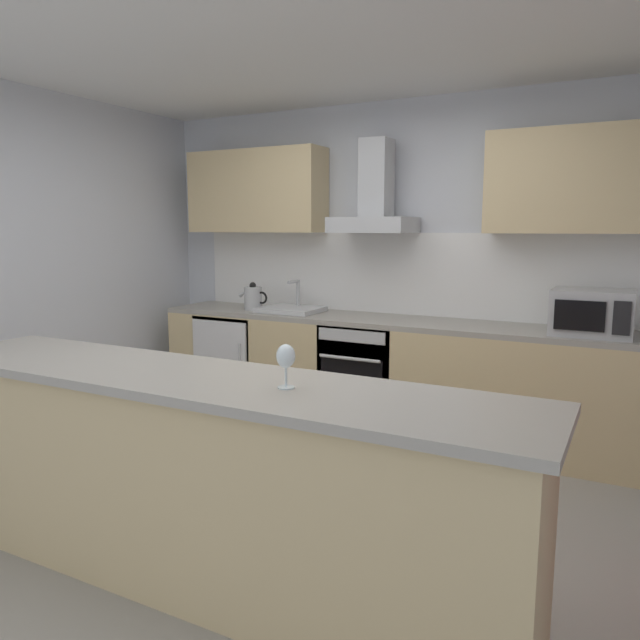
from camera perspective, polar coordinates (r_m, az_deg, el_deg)
ground at (r=3.55m, az=-4.05°, el=-18.29°), size 5.48×4.96×0.02m
ceiling at (r=3.32m, az=-4.59°, el=26.40°), size 5.48×4.96×0.02m
wall_back at (r=5.02m, az=8.22°, el=5.19°), size 5.48×0.12×2.60m
backsplash_tile at (r=4.96m, az=7.92°, el=4.34°), size 3.80×0.02×0.66m
counter_back at (r=4.79m, az=6.46°, el=-5.23°), size 3.94×0.60×0.90m
counter_island at (r=2.83m, az=-11.11°, el=-14.59°), size 3.01×0.64×0.97m
upper_cabinets at (r=4.80m, az=7.43°, el=12.34°), size 3.89×0.32×0.70m
oven at (r=4.83m, az=4.37°, el=-4.96°), size 0.60×0.62×0.80m
refrigerator at (r=5.43m, az=-7.64°, el=-3.87°), size 0.58×0.60×0.85m
microwave at (r=4.33m, az=24.26°, el=0.64°), size 0.50×0.38×0.30m
sink at (r=5.07m, az=-2.76°, el=1.08°), size 0.50×0.40×0.26m
kettle at (r=5.21m, az=-6.33°, el=2.09°), size 0.29×0.15×0.24m
range_hood at (r=4.82m, az=5.18°, el=10.90°), size 0.62×0.45×0.72m
wine_glass at (r=2.39m, az=-3.24°, el=-3.58°), size 0.08×0.08×0.18m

